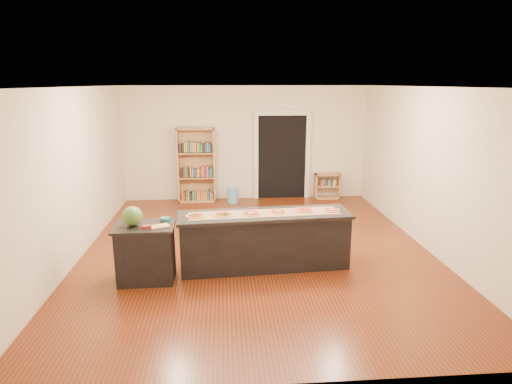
{
  "coord_description": "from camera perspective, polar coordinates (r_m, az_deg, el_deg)",
  "views": [
    {
      "loc": [
        -0.55,
        -7.05,
        2.87
      ],
      "look_at": [
        0.0,
        0.2,
        1.0
      ],
      "focal_mm": 30.0,
      "sensor_mm": 36.0,
      "label": 1
    }
  ],
  "objects": [
    {
      "name": "watermelon",
      "position": [
        6.4,
        -16.16,
        -3.12
      ],
      "size": [
        0.29,
        0.29,
        0.29
      ],
      "primitive_type": "sphere",
      "color": "#144214",
      "rests_on": "side_counter"
    },
    {
      "name": "package_teal",
      "position": [
        6.52,
        -12.01,
        -3.59
      ],
      "size": [
        0.15,
        0.15,
        0.06
      ],
      "primitive_type": "cylinder",
      "color": "#195966",
      "rests_on": "side_counter"
    },
    {
      "name": "pizza_b",
      "position": [
        6.58,
        -4.4,
        -3.01
      ],
      "size": [
        0.3,
        0.3,
        0.02
      ],
      "color": "tan",
      "rests_on": "kitchen_island"
    },
    {
      "name": "bookshelf",
      "position": [
        10.55,
        -7.95,
        3.55
      ],
      "size": [
        0.91,
        0.32,
        1.82
      ],
      "primitive_type": "cube",
      "color": "tan",
      "rests_on": "ground"
    },
    {
      "name": "pizza_e",
      "position": [
        6.84,
        6.45,
        -2.39
      ],
      "size": [
        0.3,
        0.3,
        0.02
      ],
      "color": "tan",
      "rests_on": "kitchen_island"
    },
    {
      "name": "pizza_c",
      "position": [
        6.61,
        -0.67,
        -2.88
      ],
      "size": [
        0.29,
        0.29,
        0.02
      ],
      "color": "tan",
      "rests_on": "kitchen_island"
    },
    {
      "name": "package_red",
      "position": [
        6.27,
        -14.37,
        -4.53
      ],
      "size": [
        0.15,
        0.12,
        0.04
      ],
      "primitive_type": "cube",
      "rotation": [
        0.0,
        0.0,
        0.31
      ],
      "color": "maroon",
      "rests_on": "side_counter"
    },
    {
      "name": "side_counter",
      "position": [
        6.57,
        -14.45,
        -7.83
      ],
      "size": [
        0.87,
        0.63,
        0.86
      ],
      "rotation": [
        0.0,
        0.0,
        0.01
      ],
      "color": "black",
      "rests_on": "ground"
    },
    {
      "name": "room",
      "position": [
        7.23,
        0.12,
        2.68
      ],
      "size": [
        6.0,
        7.0,
        2.8
      ],
      "color": "beige",
      "rests_on": "ground"
    },
    {
      "name": "pizza_d",
      "position": [
        6.72,
        2.93,
        -2.61
      ],
      "size": [
        0.28,
        0.28,
        0.02
      ],
      "color": "tan",
      "rests_on": "kitchen_island"
    },
    {
      "name": "low_shelf",
      "position": [
        10.99,
        9.44,
        0.8
      ],
      "size": [
        0.64,
        0.28,
        0.64
      ],
      "primitive_type": "cube",
      "color": "tan",
      "rests_on": "ground"
    },
    {
      "name": "waste_bin",
      "position": [
        10.48,
        -3.11,
        -0.4
      ],
      "size": [
        0.27,
        0.27,
        0.39
      ],
      "primitive_type": "cylinder",
      "color": "#58A2C4",
      "rests_on": "ground"
    },
    {
      "name": "pizza_f",
      "position": [
        6.9,
        10.05,
        -2.37
      ],
      "size": [
        0.26,
        0.26,
        0.02
      ],
      "color": "tan",
      "rests_on": "kitchen_island"
    },
    {
      "name": "doorway",
      "position": [
        10.75,
        3.47,
        5.45
      ],
      "size": [
        1.4,
        0.09,
        2.21
      ],
      "color": "black",
      "rests_on": "room"
    },
    {
      "name": "cutting_board",
      "position": [
        6.3,
        -12.72,
        -4.48
      ],
      "size": [
        0.31,
        0.27,
        0.02
      ],
      "primitive_type": "cube",
      "rotation": [
        0.0,
        0.0,
        0.4
      ],
      "color": "tan",
      "rests_on": "side_counter"
    },
    {
      "name": "kitchen_island",
      "position": [
        6.81,
        1.13,
        -6.41
      ],
      "size": [
        2.7,
        0.73,
        0.89
      ],
      "rotation": [
        0.0,
        0.0,
        0.07
      ],
      "color": "black",
      "rests_on": "ground"
    },
    {
      "name": "pizza_a",
      "position": [
        6.56,
        -8.16,
        -3.17
      ],
      "size": [
        0.26,
        0.26,
        0.02
      ],
      "color": "tan",
      "rests_on": "kitchen_island"
    },
    {
      "name": "kraft_paper",
      "position": [
        6.67,
        1.15,
        -2.84
      ],
      "size": [
        2.37,
        0.59,
        0.0
      ],
      "primitive_type": "cube",
      "rotation": [
        0.0,
        0.0,
        0.07
      ],
      "color": "#906B4A",
      "rests_on": "kitchen_island"
    }
  ]
}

